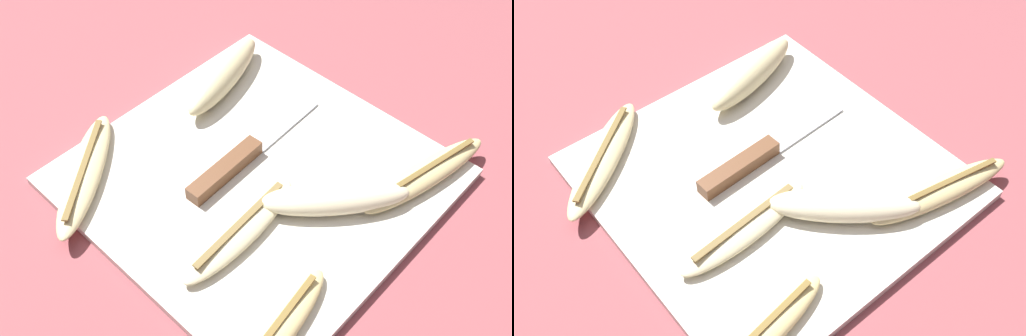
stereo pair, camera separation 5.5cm
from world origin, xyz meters
The scene contains 9 objects.
ground_plane centered at (0.00, 0.00, 0.00)m, with size 4.00×4.00×0.00m, color #93474C.
cutting_board centered at (0.00, 0.00, 0.01)m, with size 0.38×0.37×0.01m.
knife centered at (-0.03, -0.01, 0.02)m, with size 0.03×0.22×0.02m.
banana_spotted_left centered at (0.15, 0.13, 0.02)m, with size 0.07×0.19×0.02m.
banana_ripe_center centered at (-0.14, -0.14, 0.02)m, with size 0.15×0.17×0.02m.
banana_cream_curved centered at (0.05, -0.07, 0.02)m, with size 0.05×0.18×0.02m.
banana_bright_far centered at (0.09, 0.02, 0.03)m, with size 0.14×0.16×0.03m.
banana_golden_short centered at (0.15, -0.13, 0.02)m, with size 0.05×0.16×0.02m.
banana_soft_right centered at (-0.14, 0.08, 0.03)m, with size 0.08×0.17×0.04m.
Camera 2 is at (0.35, -0.29, 0.54)m, focal length 42.00 mm.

